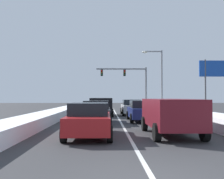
# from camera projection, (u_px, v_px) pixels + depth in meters

# --- Properties ---
(ground_plane) EXTENTS (120.00, 120.00, 0.00)m
(ground_plane) POSITION_uv_depth(u_px,v_px,m) (120.00, 122.00, 18.94)
(ground_plane) COLOR #333335
(lane_stripe_between_right_lane_and_center_lane) EXTENTS (0.14, 37.27, 0.01)m
(lane_stripe_between_right_lane_and_center_lane) POSITION_uv_depth(u_px,v_px,m) (118.00, 118.00, 22.33)
(lane_stripe_between_right_lane_and_center_lane) COLOR silver
(lane_stripe_between_right_lane_and_center_lane) RESTS_ON ground
(snow_bank_right_shoulder) EXTENTS (1.94, 37.27, 0.75)m
(snow_bank_right_shoulder) POSITION_uv_depth(u_px,v_px,m) (181.00, 113.00, 22.45)
(snow_bank_right_shoulder) COLOR white
(snow_bank_right_shoulder) RESTS_ON ground
(snow_bank_left_shoulder) EXTENTS (1.83, 37.27, 0.66)m
(snow_bank_left_shoulder) POSITION_uv_depth(u_px,v_px,m) (55.00, 114.00, 22.22)
(snow_bank_left_shoulder) COLOR white
(snow_bank_left_shoulder) RESTS_ON ground
(suv_maroon_right_lane_nearest) EXTENTS (2.16, 4.90, 1.67)m
(suv_maroon_right_lane_nearest) POSITION_uv_depth(u_px,v_px,m) (170.00, 113.00, 12.18)
(suv_maroon_right_lane_nearest) COLOR maroon
(suv_maroon_right_lane_nearest) RESTS_ON ground
(sedan_navy_right_lane_second) EXTENTS (2.00, 4.50, 1.51)m
(sedan_navy_right_lane_second) POSITION_uv_depth(u_px,v_px,m) (142.00, 111.00, 19.29)
(sedan_navy_right_lane_second) COLOR navy
(sedan_navy_right_lane_second) RESTS_ON ground
(sedan_silver_right_lane_third) EXTENTS (2.00, 4.50, 1.51)m
(sedan_silver_right_lane_third) POSITION_uv_depth(u_px,v_px,m) (131.00, 107.00, 25.91)
(sedan_silver_right_lane_third) COLOR #B7BABF
(sedan_silver_right_lane_third) RESTS_ON ground
(sedan_red_center_lane_nearest) EXTENTS (2.00, 4.50, 1.51)m
(sedan_red_center_lane_nearest) POSITION_uv_depth(u_px,v_px,m) (89.00, 120.00, 11.73)
(sedan_red_center_lane_nearest) COLOR maroon
(sedan_red_center_lane_nearest) RESTS_ON ground
(sedan_charcoal_center_lane_second) EXTENTS (2.00, 4.50, 1.51)m
(sedan_charcoal_center_lane_second) POSITION_uv_depth(u_px,v_px,m) (96.00, 112.00, 17.90)
(sedan_charcoal_center_lane_second) COLOR #38383D
(sedan_charcoal_center_lane_second) RESTS_ON ground
(suv_black_center_lane_third) EXTENTS (2.16, 4.90, 1.67)m
(suv_black_center_lane_third) POSITION_uv_depth(u_px,v_px,m) (101.00, 105.00, 24.80)
(suv_black_center_lane_third) COLOR black
(suv_black_center_lane_third) RESTS_ON ground
(traffic_light_gantry) EXTENTS (7.54, 0.47, 6.20)m
(traffic_light_gantry) POSITION_uv_depth(u_px,v_px,m) (130.00, 79.00, 39.42)
(traffic_light_gantry) COLOR slate
(traffic_light_gantry) RESTS_ON ground
(street_lamp_right_mid) EXTENTS (2.66, 0.36, 7.86)m
(street_lamp_right_mid) POSITION_uv_depth(u_px,v_px,m) (159.00, 74.00, 34.43)
(street_lamp_right_mid) COLOR gray
(street_lamp_right_mid) RESTS_ON ground
(roadside_sign_right) EXTENTS (3.20, 0.16, 5.50)m
(roadside_sign_right) POSITION_uv_depth(u_px,v_px,m) (215.00, 74.00, 26.30)
(roadside_sign_right) COLOR #59595B
(roadside_sign_right) RESTS_ON ground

